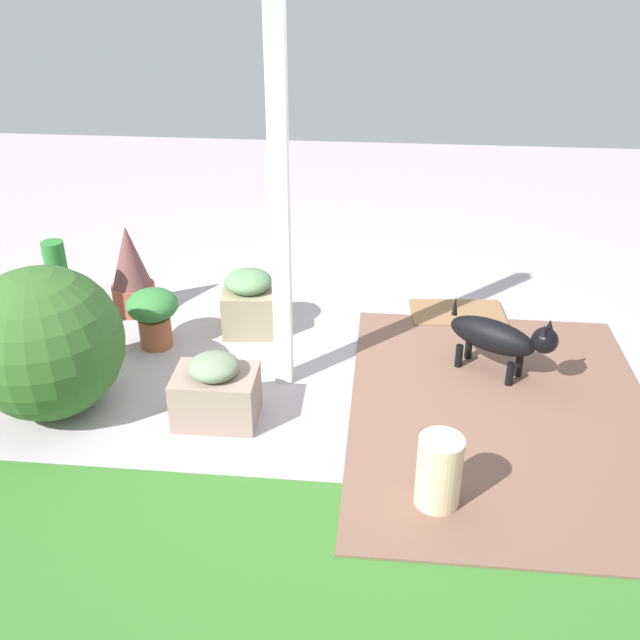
% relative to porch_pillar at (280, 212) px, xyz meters
% --- Properties ---
extents(ground_plane, '(12.00, 12.00, 0.00)m').
position_rel_porch_pillar_xyz_m(ground_plane, '(-0.32, -0.04, -1.13)').
color(ground_plane, '#AFA1A9').
extents(brick_path, '(1.80, 2.40, 0.02)m').
position_rel_porch_pillar_xyz_m(brick_path, '(-1.34, 0.26, -1.12)').
color(brick_path, brown).
rests_on(brick_path, ground).
extents(porch_pillar, '(0.11, 0.11, 2.26)m').
position_rel_porch_pillar_xyz_m(porch_pillar, '(0.00, 0.00, 0.00)').
color(porch_pillar, white).
rests_on(porch_pillar, ground).
extents(stone_planter_nearest, '(0.40, 0.41, 0.46)m').
position_rel_porch_pillar_xyz_m(stone_planter_nearest, '(0.34, -0.63, -0.91)').
color(stone_planter_nearest, gray).
rests_on(stone_planter_nearest, ground).
extents(stone_planter_mid, '(0.48, 0.35, 0.43)m').
position_rel_porch_pillar_xyz_m(stone_planter_mid, '(0.33, 0.46, -0.94)').
color(stone_planter_mid, gray).
rests_on(stone_planter_mid, ground).
extents(round_shrub, '(0.90, 0.90, 0.90)m').
position_rel_porch_pillar_xyz_m(round_shrub, '(1.32, 0.45, -0.68)').
color(round_shrub, '#315D25').
rests_on(round_shrub, ground).
extents(terracotta_pot_spiky, '(0.32, 0.32, 0.68)m').
position_rel_porch_pillar_xyz_m(terracotta_pot_spiky, '(1.26, -0.84, -0.80)').
color(terracotta_pot_spiky, '#994D3B').
rests_on(terracotta_pot_spiky, ground).
extents(terracotta_pot_tall, '(0.27, 0.27, 0.70)m').
position_rel_porch_pillar_xyz_m(terracotta_pot_tall, '(1.63, -0.44, -0.88)').
color(terracotta_pot_tall, '#BC684A').
rests_on(terracotta_pot_tall, ground).
extents(terracotta_pot_broad, '(0.35, 0.35, 0.42)m').
position_rel_porch_pillar_xyz_m(terracotta_pot_broad, '(0.94, -0.34, -0.87)').
color(terracotta_pot_broad, '#A25835').
rests_on(terracotta_pot_broad, ground).
extents(dog, '(0.66, 0.50, 0.49)m').
position_rel_porch_pillar_xyz_m(dog, '(-1.35, -0.18, -0.85)').
color(dog, black).
rests_on(dog, ground).
extents(ceramic_urn, '(0.22, 0.22, 0.40)m').
position_rel_porch_pillar_xyz_m(ceramic_urn, '(-0.92, 1.06, -0.93)').
color(ceramic_urn, beige).
rests_on(ceramic_urn, ground).
extents(doormat, '(0.72, 0.47, 0.03)m').
position_rel_porch_pillar_xyz_m(doormat, '(-1.17, -1.00, -1.11)').
color(doormat, olive).
rests_on(doormat, ground).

